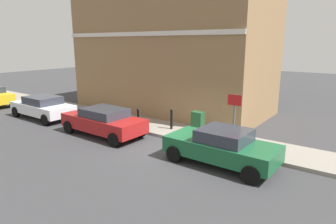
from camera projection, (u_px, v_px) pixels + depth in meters
The scene contains 10 objects.
ground at pixel (168, 148), 12.82m from camera, with size 80.00×80.00×0.00m, color #38383A.
sidewalk at pixel (108, 117), 17.85m from camera, with size 2.31×30.00×0.15m, color gray.
corner_building at pixel (172, 51), 19.28m from camera, with size 6.29×12.45×7.91m.
car_green at pixel (222, 146), 10.91m from camera, with size 2.01×4.21×1.39m.
car_red at pixel (103, 121), 14.39m from camera, with size 1.97×4.47×1.38m.
car_white at pixel (43, 107), 17.68m from camera, with size 1.92×4.38×1.36m.
utility_cabinet at pixel (198, 124), 13.98m from camera, with size 0.46×0.61×1.15m.
bollard_near_cabinet at pixel (171, 118), 14.98m from camera, with size 0.14×0.14×1.04m.
bollard_far_kerb at pixel (138, 118), 15.13m from camera, with size 0.14×0.14×1.04m.
street_sign at pixel (234, 113), 12.08m from camera, with size 0.08×0.60×2.30m.
Camera 1 is at (-9.81, -7.11, 4.48)m, focal length 31.26 mm.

